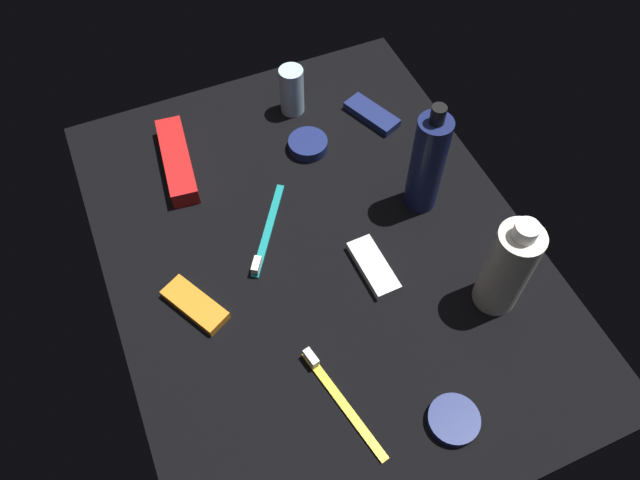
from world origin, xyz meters
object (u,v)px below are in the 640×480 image
at_px(cream_tin_left, 308,145).
at_px(cream_tin_right, 453,420).
at_px(toothbrush_yellow, 338,397).
at_px(toothpaste_box_red, 177,161).
at_px(lotion_bottle, 427,163).
at_px(deodorant_stick, 292,91).
at_px(snack_bar_white, 373,267).
at_px(snack_bar_orange, 195,305).
at_px(bodywash_bottle, 508,268).
at_px(toothbrush_teal, 267,234).
at_px(snack_bar_navy, 372,114).

xyz_separation_m(cream_tin_left, cream_tin_right, (-0.52, 0.01, -0.00)).
height_order(toothbrush_yellow, toothpaste_box_red, toothpaste_box_red).
height_order(lotion_bottle, deodorant_stick, lotion_bottle).
xyz_separation_m(deodorant_stick, snack_bar_white, (-0.37, 0.01, -0.04)).
bearing_deg(cream_tin_left, snack_bar_orange, 129.34).
xyz_separation_m(lotion_bottle, snack_bar_white, (-0.09, 0.13, -0.09)).
bearing_deg(deodorant_stick, snack_bar_white, 177.72).
distance_m(snack_bar_orange, snack_bar_white, 0.27).
xyz_separation_m(toothbrush_yellow, cream_tin_left, (0.43, -0.13, 0.00)).
bearing_deg(toothbrush_yellow, deodorant_stick, -15.39).
relative_size(toothpaste_box_red, snack_bar_orange, 1.69).
distance_m(bodywash_bottle, cream_tin_right, 0.22).
distance_m(toothbrush_teal, snack_bar_navy, 0.32).
bearing_deg(toothpaste_box_red, lotion_bottle, -116.99).
distance_m(toothpaste_box_red, cream_tin_left, 0.23).
height_order(deodorant_stick, snack_bar_orange, deodorant_stick).
bearing_deg(lotion_bottle, toothbrush_yellow, 134.22).
xyz_separation_m(toothbrush_teal, cream_tin_left, (0.15, -0.13, 0.00)).
distance_m(bodywash_bottle, snack_bar_navy, 0.41).
bearing_deg(snack_bar_navy, deodorant_stick, 36.26).
distance_m(lotion_bottle, cream_tin_right, 0.38).
height_order(toothbrush_teal, cream_tin_right, toothbrush_teal).
bearing_deg(snack_bar_navy, toothbrush_yellow, 126.74).
bearing_deg(deodorant_stick, toothbrush_yellow, 164.61).
xyz_separation_m(lotion_bottle, bodywash_bottle, (-0.20, -0.02, -0.01)).
bearing_deg(toothbrush_teal, snack_bar_navy, -57.54).
bearing_deg(cream_tin_right, snack_bar_white, -1.43).
relative_size(lotion_bottle, cream_tin_left, 3.07).
distance_m(bodywash_bottle, toothpaste_box_red, 0.56).
bearing_deg(toothbrush_yellow, snack_bar_orange, 33.29).
height_order(deodorant_stick, toothbrush_teal, deodorant_stick).
bearing_deg(snack_bar_white, deodorant_stick, -4.36).
relative_size(bodywash_bottle, deodorant_stick, 2.00).
bearing_deg(toothbrush_teal, snack_bar_orange, 118.86).
xyz_separation_m(toothbrush_teal, toothpaste_box_red, (0.19, 0.09, 0.01)).
bearing_deg(snack_bar_navy, lotion_bottle, 154.22).
distance_m(lotion_bottle, toothbrush_yellow, 0.37).
bearing_deg(deodorant_stick, lotion_bottle, -157.93).
relative_size(bodywash_bottle, cream_tin_left, 2.69).
distance_m(lotion_bottle, toothpaste_box_red, 0.42).
distance_m(toothbrush_teal, cream_tin_left, 0.20).
bearing_deg(toothbrush_teal, cream_tin_left, -42.11).
relative_size(deodorant_stick, snack_bar_orange, 0.88).
height_order(toothbrush_yellow, snack_bar_white, toothbrush_yellow).
xyz_separation_m(snack_bar_white, snack_bar_navy, (0.29, -0.14, 0.00)).
relative_size(deodorant_stick, snack_bar_white, 0.88).
xyz_separation_m(toothbrush_teal, cream_tin_right, (-0.37, -0.12, 0.00)).
relative_size(lotion_bottle, bodywash_bottle, 1.14).
relative_size(bodywash_bottle, toothbrush_yellow, 1.03).
relative_size(toothbrush_yellow, toothpaste_box_red, 1.01).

